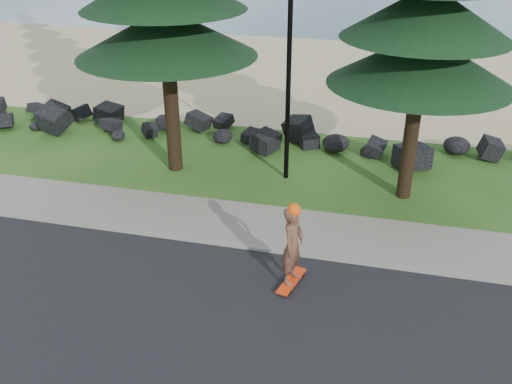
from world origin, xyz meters
TOP-DOWN VIEW (x-y plane):
  - ground at (0.00, 0.00)m, footprint 160.00×160.00m
  - road at (0.00, -4.50)m, footprint 160.00×7.00m
  - kerb at (0.00, -0.90)m, footprint 160.00×0.20m
  - sidewalk at (0.00, 0.20)m, footprint 160.00×2.00m
  - beach_sand at (0.00, 14.50)m, footprint 160.00×15.00m
  - seawall_boulders at (0.00, 5.60)m, footprint 60.00×2.40m
  - lamp_post at (0.00, 3.20)m, footprint 0.25×0.14m
  - skateboarder at (1.16, -2.09)m, footprint 0.58×1.12m

SIDE VIEW (x-z plane):
  - ground at x=0.00m, z-range 0.00..0.00m
  - seawall_boulders at x=0.00m, z-range -0.55..0.55m
  - beach_sand at x=0.00m, z-range 0.00..0.01m
  - road at x=0.00m, z-range 0.00..0.02m
  - sidewalk at x=0.00m, z-range 0.00..0.08m
  - kerb at x=0.00m, z-range 0.00..0.10m
  - skateboarder at x=1.16m, z-range 0.01..2.03m
  - lamp_post at x=0.00m, z-range 0.06..8.20m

